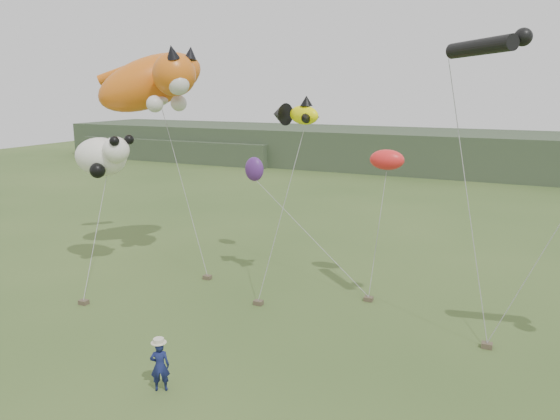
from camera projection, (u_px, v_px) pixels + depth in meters
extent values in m
plane|color=#385123|center=(216.00, 365.00, 16.82)|extent=(120.00, 120.00, 0.00)
cube|color=#2D3D28|center=(445.00, 151.00, 56.17)|extent=(90.00, 12.00, 4.00)
cube|color=#2D3D28|center=(186.00, 148.00, 66.07)|extent=(25.00, 8.00, 2.50)
imported|color=#151C4F|center=(160.00, 366.00, 15.30)|extent=(0.65, 0.58, 1.49)
cube|color=brown|center=(207.00, 277.00, 24.42)|extent=(0.34, 0.27, 0.18)
cube|color=brown|center=(258.00, 303.00, 21.53)|extent=(0.34, 0.27, 0.18)
cube|color=brown|center=(487.00, 345.00, 17.94)|extent=(0.34, 0.27, 0.18)
cube|color=brown|center=(84.00, 302.00, 21.57)|extent=(0.34, 0.27, 0.18)
cube|color=brown|center=(369.00, 299.00, 21.91)|extent=(0.34, 0.27, 0.18)
ellipsoid|color=#D56114|center=(151.00, 82.00, 25.48)|extent=(5.44, 5.61, 3.85)
sphere|color=#D56114|center=(174.00, 74.00, 23.62)|extent=(1.89, 1.89, 1.89)
cone|color=black|center=(172.00, 52.00, 22.83)|extent=(0.59, 0.72, 0.71)
cone|color=black|center=(190.00, 53.00, 23.67)|extent=(0.59, 0.68, 0.67)
sphere|color=beige|center=(178.00, 84.00, 23.26)|extent=(0.94, 0.94, 0.94)
ellipsoid|color=beige|center=(151.00, 101.00, 25.30)|extent=(1.84, 0.92, 0.58)
sphere|color=beige|center=(155.00, 104.00, 23.60)|extent=(0.73, 0.73, 0.73)
sphere|color=beige|center=(179.00, 103.00, 24.81)|extent=(0.73, 0.73, 0.73)
cylinder|color=#D56114|center=(117.00, 74.00, 27.25)|extent=(1.95, 1.43, 1.14)
ellipsoid|color=#FFFA05|center=(304.00, 115.00, 20.96)|extent=(1.52, 1.01, 0.80)
cone|color=black|center=(280.00, 114.00, 21.70)|extent=(0.93, 1.05, 0.88)
cone|color=black|center=(306.00, 101.00, 20.80)|extent=(0.49, 0.49, 0.39)
cone|color=black|center=(306.00, 118.00, 20.43)|extent=(0.52, 0.55, 0.39)
cone|color=black|center=(316.00, 117.00, 21.29)|extent=(0.52, 0.55, 0.39)
cylinder|color=black|center=(480.00, 47.00, 16.80)|extent=(2.29, 2.21, 0.59)
sphere|color=black|center=(523.00, 37.00, 15.87)|extent=(0.53, 0.53, 0.53)
ellipsoid|color=white|center=(101.00, 157.00, 24.63)|extent=(2.63, 1.75, 1.75)
sphere|color=white|center=(116.00, 150.00, 23.81)|extent=(1.17, 1.17, 1.17)
sphere|color=black|center=(114.00, 141.00, 23.25)|extent=(0.43, 0.43, 0.43)
sphere|color=black|center=(129.00, 140.00, 23.94)|extent=(0.43, 0.43, 0.43)
sphere|color=black|center=(97.00, 170.00, 23.85)|extent=(0.68, 0.68, 0.68)
sphere|color=black|center=(93.00, 164.00, 25.30)|extent=(0.68, 0.68, 0.68)
ellipsoid|color=red|center=(387.00, 160.00, 21.94)|extent=(1.41, 0.82, 0.82)
ellipsoid|color=#512375|center=(254.00, 169.00, 26.85)|extent=(0.98, 0.65, 1.20)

